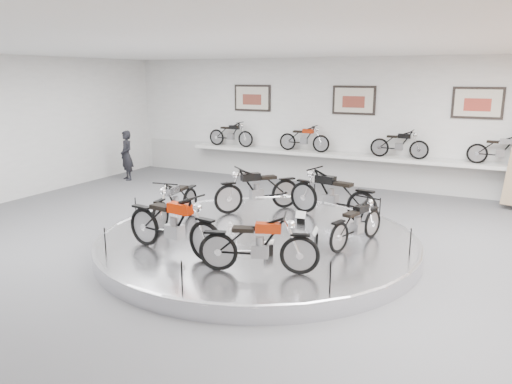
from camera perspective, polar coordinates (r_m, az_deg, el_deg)
The scene contains 21 objects.
floor at distance 9.93m, azimuth -0.59°, elevation -7.09°, with size 16.00×16.00×0.00m, color #57575A.
ceiling at distance 9.34m, azimuth -0.65°, elevation 16.62°, with size 16.00×16.00×0.00m, color white.
wall_back at distance 15.94m, azimuth 11.04°, elevation 7.75°, with size 16.00×16.00×0.00m, color white.
dado_band at distance 16.11m, azimuth 10.79°, elevation 2.60°, with size 15.68×0.04×1.10m, color #BCBCBA.
display_platform at distance 10.14m, azimuth 0.19°, elevation -5.76°, with size 6.40×6.40×0.30m, color silver.
platform_rim at distance 10.10m, azimuth 0.19°, elevation -5.12°, with size 6.40×6.40×0.10m, color #B2B2BA.
shelf at distance 15.77m, azimuth 10.58°, elevation 4.05°, with size 11.00×0.55×0.10m, color silver.
poster_left at distance 17.13m, azimuth -0.43°, elevation 10.69°, with size 1.35×0.06×0.88m, color beige.
poster_center at distance 15.85m, azimuth 11.11°, elevation 10.25°, with size 1.35×0.06×0.88m, color beige.
poster_right at distance 15.29m, azimuth 24.00°, elevation 9.28°, with size 1.35×0.06×0.88m, color beige.
shelf_bike_a at distance 17.33m, azimuth -2.89°, elevation 6.44°, with size 1.22×0.42×0.73m, color black, non-canonical shape.
shelf_bike_b at distance 16.19m, azimuth 5.52°, elevation 5.92°, with size 1.22×0.42×0.73m, color maroon, non-canonical shape.
shelf_bike_c at distance 15.38m, azimuth 16.04°, elevation 5.10°, with size 1.22×0.42×0.73m, color black, non-canonical shape.
shelf_bike_d at distance 15.13m, azimuth 26.14°, elevation 4.14°, with size 1.22×0.42×0.73m, color #A6A7AB, non-canonical shape.
bike_a at distance 9.58m, azimuth 11.45°, elevation -3.46°, with size 1.49×0.53×0.88m, color black, non-canonical shape.
bike_b at distance 11.26m, azimuth 8.67°, elevation -0.25°, with size 1.89×0.67×1.11m, color black, non-canonical shape.
bike_c at distance 11.75m, azimuth 0.16°, elevation 0.36°, with size 1.82×0.64×1.07m, color black, non-canonical shape.
bike_d at distance 10.85m, azimuth -9.18°, elevation -1.09°, with size 1.69×0.60×0.99m, color #A6A7AB, non-canonical shape.
bike_e at distance 9.04m, azimuth -9.43°, elevation -3.61°, with size 1.89×0.67×1.11m, color #B62000, non-canonical shape.
bike_f at distance 8.08m, azimuth 0.30°, elevation -5.94°, with size 1.68×0.59×0.99m, color maroon, non-canonical shape.
visitor at distance 17.29m, azimuth -14.57°, elevation 4.06°, with size 0.61×0.40×1.66m, color black.
Camera 1 is at (4.25, -8.29, 3.44)m, focal length 35.00 mm.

